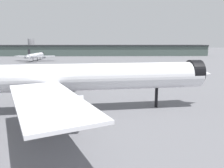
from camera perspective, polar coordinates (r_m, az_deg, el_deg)
The scene contains 5 objects.
ground at distance 52.50m, azimuth -7.20°, elevation -7.18°, with size 900.00×900.00×0.00m, color slate.
airliner_near_gate at distance 52.23m, azimuth -9.33°, elevation 1.57°, with size 67.43×61.37×17.88m.
airliner_far_taxiway at distance 192.76m, azimuth -18.78°, elevation 6.86°, with size 32.59×35.83×9.79m.
terminal_building at distance 246.03m, azimuth -4.79°, elevation 8.52°, with size 241.23×29.74×17.80m.
traffic_cone_near_nose at distance 89.41m, azimuth -21.60°, elevation -0.06°, with size 0.56×0.56×0.70m, color #F2600C.
Camera 1 is at (3.23, -49.80, 16.30)m, focal length 36.14 mm.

